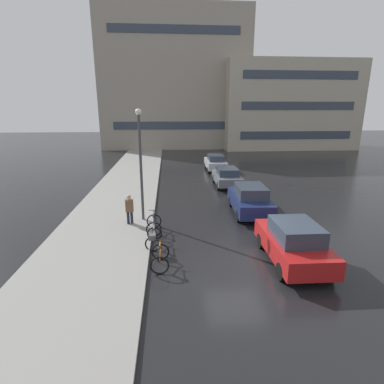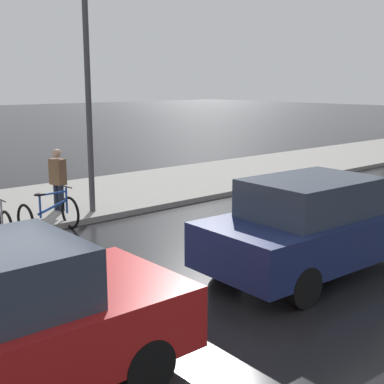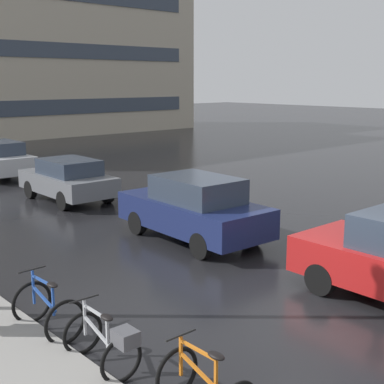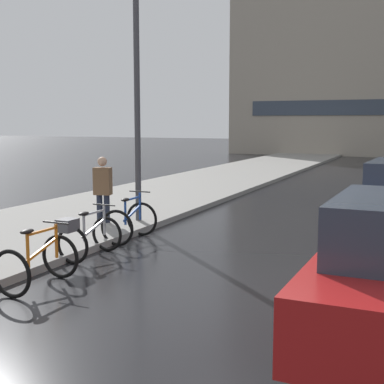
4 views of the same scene
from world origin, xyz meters
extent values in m
cube|color=gray|center=(-6.00, 10.00, 0.07)|extent=(4.80, 60.00, 0.14)
torus|color=black|center=(-3.44, 1.69, 0.34)|extent=(0.69, 0.08, 0.69)
cube|color=#ADAFB5|center=(-3.44, 1.61, 0.63)|extent=(0.04, 0.04, 0.57)
cylinder|color=black|center=(-3.44, 1.61, 0.93)|extent=(0.50, 0.04, 0.03)
torus|color=black|center=(-3.52, 3.24, 0.38)|extent=(0.75, 0.09, 0.75)
torus|color=black|center=(-3.49, 2.14, 0.38)|extent=(0.75, 0.09, 0.75)
cube|color=#234CA8|center=(-3.50, 2.50, 0.63)|extent=(0.04, 0.04, 0.50)
cube|color=#234CA8|center=(-3.52, 3.15, 0.68)|extent=(0.04, 0.04, 0.60)
cube|color=#234CA8|center=(-3.51, 2.83, 0.89)|extent=(0.06, 0.66, 0.04)
cube|color=#234CA8|center=(-3.51, 2.80, 0.58)|extent=(0.06, 0.74, 0.27)
ellipsoid|color=black|center=(-3.50, 2.50, 0.91)|extent=(0.15, 0.26, 0.07)
cylinder|color=black|center=(-3.52, 3.15, 1.00)|extent=(0.50, 0.05, 0.03)
cylinder|color=black|center=(1.25, 0.61, 0.32)|extent=(0.23, 0.64, 0.64)
cylinder|color=black|center=(2.99, 0.58, 0.32)|extent=(0.23, 0.64, 0.64)
cube|color=navy|center=(1.92, 5.08, 0.70)|extent=(2.13, 4.45, 0.75)
cube|color=#2D3847|center=(1.91, 4.90, 1.39)|extent=(1.68, 2.31, 0.64)
cylinder|color=black|center=(1.12, 6.47, 0.32)|extent=(0.25, 0.65, 0.64)
cylinder|color=black|center=(0.99, 3.77, 0.32)|extent=(0.25, 0.65, 0.64)
cylinder|color=black|center=(2.71, 3.68, 0.32)|extent=(0.25, 0.65, 0.64)
cylinder|color=#1E2333|center=(-4.86, 3.59, 0.40)|extent=(0.14, 0.14, 0.80)
cylinder|color=#1E2333|center=(-4.69, 3.63, 0.40)|extent=(0.14, 0.14, 0.80)
cube|color=brown|center=(-4.78, 3.61, 1.13)|extent=(0.44, 0.32, 0.65)
sphere|color=tan|center=(-4.78, 3.61, 1.59)|extent=(0.22, 0.22, 0.22)
cylinder|color=#424247|center=(-4.15, 4.19, 2.81)|extent=(0.14, 0.14, 5.63)
camera|label=1|loc=(-2.73, -11.16, 5.92)|focal=28.00mm
camera|label=2|loc=(7.26, -2.52, 3.31)|focal=50.00mm
camera|label=3|loc=(-7.28, -5.05, 4.13)|focal=50.00mm
camera|label=4|loc=(2.22, -6.96, 2.51)|focal=50.00mm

